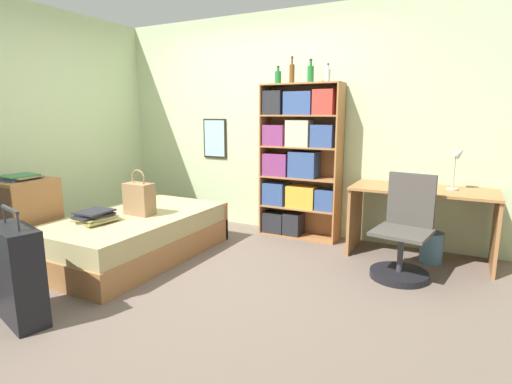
{
  "coord_description": "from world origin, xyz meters",
  "views": [
    {
      "loc": [
        2.19,
        -2.86,
        1.42
      ],
      "look_at": [
        0.61,
        0.18,
        0.75
      ],
      "focal_mm": 28.0,
      "sensor_mm": 36.0,
      "label": 1
    }
  ],
  "objects_px": {
    "book_stack_on_bed": "(95,217)",
    "desk_chair": "(403,246)",
    "bookcase": "(297,160)",
    "handbag": "(139,198)",
    "bottle_blue": "(328,75)",
    "bottle_clear": "(311,74)",
    "desk_lamp": "(458,160)",
    "bottle_green": "(278,77)",
    "desk": "(421,209)",
    "bed": "(137,236)",
    "waste_bin": "(431,247)",
    "suitcase": "(18,274)",
    "dresser": "(24,221)",
    "bottle_brown": "(292,73)",
    "magazine_pile_on_dresser": "(20,177)"
  },
  "relations": [
    {
      "from": "bottle_green",
      "to": "desk",
      "type": "bearing_deg",
      "value": -5.55
    },
    {
      "from": "suitcase",
      "to": "bottle_green",
      "type": "height_order",
      "value": "bottle_green"
    },
    {
      "from": "bookcase",
      "to": "desk",
      "type": "xyz_separation_m",
      "value": [
        1.37,
        -0.14,
        -0.4
      ]
    },
    {
      "from": "handbag",
      "to": "desk_chair",
      "type": "distance_m",
      "value": 2.53
    },
    {
      "from": "desk_chair",
      "to": "desk",
      "type": "bearing_deg",
      "value": 81.16
    },
    {
      "from": "dresser",
      "to": "suitcase",
      "type": "bearing_deg",
      "value": -34.87
    },
    {
      "from": "bookcase",
      "to": "desk_lamp",
      "type": "xyz_separation_m",
      "value": [
        1.65,
        -0.08,
        0.09
      ]
    },
    {
      "from": "bookcase",
      "to": "desk",
      "type": "height_order",
      "value": "bookcase"
    },
    {
      "from": "book_stack_on_bed",
      "to": "desk_lamp",
      "type": "distance_m",
      "value": 3.43
    },
    {
      "from": "bed",
      "to": "waste_bin",
      "type": "bearing_deg",
      "value": 23.99
    },
    {
      "from": "dresser",
      "to": "waste_bin",
      "type": "xyz_separation_m",
      "value": [
        3.52,
        1.78,
        -0.26
      ]
    },
    {
      "from": "dresser",
      "to": "bookcase",
      "type": "height_order",
      "value": "bookcase"
    },
    {
      "from": "handbag",
      "to": "bottle_blue",
      "type": "height_order",
      "value": "bottle_blue"
    },
    {
      "from": "bookcase",
      "to": "desk_chair",
      "type": "distance_m",
      "value": 1.59
    },
    {
      "from": "handbag",
      "to": "suitcase",
      "type": "xyz_separation_m",
      "value": [
        0.17,
        -1.37,
        -0.26
      ]
    },
    {
      "from": "bottle_blue",
      "to": "waste_bin",
      "type": "relative_size",
      "value": 0.63
    },
    {
      "from": "suitcase",
      "to": "bottle_brown",
      "type": "xyz_separation_m",
      "value": [
        0.89,
        2.72,
        1.53
      ]
    },
    {
      "from": "book_stack_on_bed",
      "to": "desk_lamp",
      "type": "bearing_deg",
      "value": 30.02
    },
    {
      "from": "desk_lamp",
      "to": "desk_chair",
      "type": "distance_m",
      "value": 1.01
    },
    {
      "from": "waste_bin",
      "to": "desk_chair",
      "type": "bearing_deg",
      "value": -113.27
    },
    {
      "from": "bottle_clear",
      "to": "bottle_blue",
      "type": "relative_size",
      "value": 1.34
    },
    {
      "from": "handbag",
      "to": "bottle_green",
      "type": "xyz_separation_m",
      "value": [
        0.87,
        1.38,
        1.23
      ]
    },
    {
      "from": "bottle_green",
      "to": "dresser",
      "type": "bearing_deg",
      "value": -131.52
    },
    {
      "from": "bottle_green",
      "to": "desk",
      "type": "height_order",
      "value": "bottle_green"
    },
    {
      "from": "book_stack_on_bed",
      "to": "bottle_green",
      "type": "xyz_separation_m",
      "value": [
        1.03,
        1.8,
        1.34
      ]
    },
    {
      "from": "suitcase",
      "to": "bookcase",
      "type": "distance_m",
      "value": 2.95
    },
    {
      "from": "suitcase",
      "to": "bottle_blue",
      "type": "bearing_deg",
      "value": 64.15
    },
    {
      "from": "suitcase",
      "to": "desk",
      "type": "xyz_separation_m",
      "value": [
        2.33,
        2.59,
        0.17
      ]
    },
    {
      "from": "bottle_green",
      "to": "bottle_brown",
      "type": "height_order",
      "value": "bottle_brown"
    },
    {
      "from": "handbag",
      "to": "bottle_blue",
      "type": "distance_m",
      "value": 2.34
    },
    {
      "from": "bottle_clear",
      "to": "desk_lamp",
      "type": "height_order",
      "value": "bottle_clear"
    },
    {
      "from": "bottle_brown",
      "to": "bottle_clear",
      "type": "relative_size",
      "value": 1.14
    },
    {
      "from": "bookcase",
      "to": "bottle_green",
      "type": "xyz_separation_m",
      "value": [
        -0.26,
        0.01,
        0.93
      ]
    },
    {
      "from": "desk_chair",
      "to": "bottle_clear",
      "type": "bearing_deg",
      "value": 148.4
    },
    {
      "from": "bed",
      "to": "desk",
      "type": "height_order",
      "value": "desk"
    },
    {
      "from": "suitcase",
      "to": "waste_bin",
      "type": "bearing_deg",
      "value": 45.79
    },
    {
      "from": "bed",
      "to": "magazine_pile_on_dresser",
      "type": "height_order",
      "value": "magazine_pile_on_dresser"
    },
    {
      "from": "suitcase",
      "to": "desk_lamp",
      "type": "height_order",
      "value": "desk_lamp"
    },
    {
      "from": "suitcase",
      "to": "dresser",
      "type": "height_order",
      "value": "dresser"
    },
    {
      "from": "desk_lamp",
      "to": "magazine_pile_on_dresser",
      "type": "bearing_deg",
      "value": -152.55
    },
    {
      "from": "desk_lamp",
      "to": "desk_chair",
      "type": "relative_size",
      "value": 0.47
    },
    {
      "from": "book_stack_on_bed",
      "to": "desk_chair",
      "type": "xyz_separation_m",
      "value": [
        2.57,
        1.09,
        -0.21
      ]
    },
    {
      "from": "dresser",
      "to": "handbag",
      "type": "bearing_deg",
      "value": 34.83
    },
    {
      "from": "dresser",
      "to": "waste_bin",
      "type": "distance_m",
      "value": 3.96
    },
    {
      "from": "bottle_clear",
      "to": "bottle_blue",
      "type": "height_order",
      "value": "bottle_clear"
    },
    {
      "from": "bottle_blue",
      "to": "magazine_pile_on_dresser",
      "type": "bearing_deg",
      "value": -140.3
    },
    {
      "from": "magazine_pile_on_dresser",
      "to": "book_stack_on_bed",
      "type": "bearing_deg",
      "value": 15.81
    },
    {
      "from": "bottle_clear",
      "to": "desk_lamp",
      "type": "distance_m",
      "value": 1.75
    },
    {
      "from": "magazine_pile_on_dresser",
      "to": "bookcase",
      "type": "relative_size",
      "value": 0.2
    },
    {
      "from": "bed",
      "to": "desk",
      "type": "distance_m",
      "value": 2.84
    }
  ]
}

